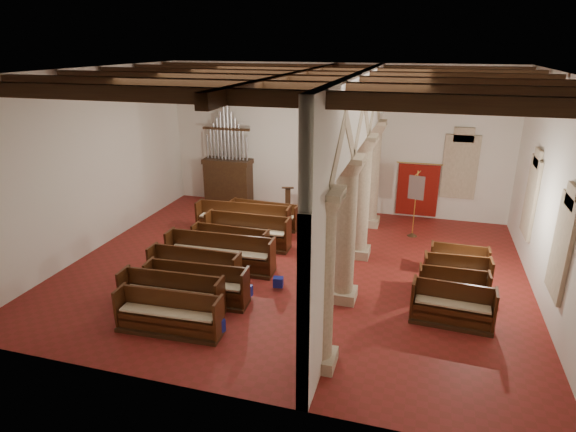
% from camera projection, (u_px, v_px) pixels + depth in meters
% --- Properties ---
extents(floor, '(14.00, 14.00, 0.00)m').
position_uv_depth(floor, '(294.00, 268.00, 15.23)').
color(floor, maroon).
rests_on(floor, ground).
extents(ceiling, '(14.00, 14.00, 0.00)m').
position_uv_depth(ceiling, '(295.00, 71.00, 13.18)').
color(ceiling, black).
rests_on(ceiling, wall_back).
extents(wall_back, '(14.00, 0.02, 6.00)m').
position_uv_depth(wall_back, '(333.00, 139.00, 19.62)').
color(wall_back, white).
rests_on(wall_back, floor).
extents(wall_front, '(14.00, 0.02, 6.00)m').
position_uv_depth(wall_front, '(208.00, 260.00, 8.78)').
color(wall_front, white).
rests_on(wall_front, floor).
extents(wall_left, '(0.02, 12.00, 6.00)m').
position_uv_depth(wall_left, '(92.00, 161.00, 16.02)').
color(wall_left, white).
rests_on(wall_left, floor).
extents(wall_right, '(0.02, 12.00, 6.00)m').
position_uv_depth(wall_right, '(556.00, 197.00, 12.38)').
color(wall_right, white).
rests_on(wall_right, floor).
extents(ceiling_beams, '(13.80, 11.80, 0.30)m').
position_uv_depth(ceiling_beams, '(295.00, 78.00, 13.24)').
color(ceiling_beams, '#382512').
rests_on(ceiling_beams, wall_back).
extents(arcade, '(0.90, 11.90, 6.00)m').
position_uv_depth(arcade, '(356.00, 162.00, 13.54)').
color(arcade, beige).
rests_on(arcade, floor).
extents(window_right_a, '(0.03, 1.00, 2.20)m').
position_uv_depth(window_right_a, '(564.00, 247.00, 11.31)').
color(window_right_a, '#306C52').
rests_on(window_right_a, wall_right).
extents(window_right_b, '(0.03, 1.00, 2.20)m').
position_uv_depth(window_right_b, '(532.00, 198.00, 14.92)').
color(window_right_b, '#306C52').
rests_on(window_right_b, wall_right).
extents(window_back, '(1.00, 0.03, 2.20)m').
position_uv_depth(window_back, '(460.00, 167.00, 18.58)').
color(window_back, '#306C52').
rests_on(window_back, wall_back).
extents(pipe_organ, '(2.10, 0.85, 4.40)m').
position_uv_depth(pipe_organ, '(228.00, 173.00, 20.89)').
color(pipe_organ, '#382512').
rests_on(pipe_organ, floor).
extents(lectern, '(0.56, 0.59, 1.21)m').
position_uv_depth(lectern, '(288.00, 201.00, 19.99)').
color(lectern, '#362011').
rests_on(lectern, floor).
extents(dossal_curtain, '(1.80, 0.07, 2.17)m').
position_uv_depth(dossal_curtain, '(417.00, 190.00, 19.27)').
color(dossal_curtain, maroon).
rests_on(dossal_curtain, floor).
extents(processional_banner, '(0.56, 0.71, 2.48)m').
position_uv_depth(processional_banner, '(414.00, 215.00, 17.49)').
color(processional_banner, '#382512').
rests_on(processional_banner, floor).
extents(hymnal_box_a, '(0.41, 0.38, 0.33)m').
position_uv_depth(hymnal_box_a, '(217.00, 325.00, 11.69)').
color(hymnal_box_a, '#16349A').
rests_on(hymnal_box_a, floor).
extents(hymnal_box_b, '(0.35, 0.29, 0.32)m').
position_uv_depth(hymnal_box_b, '(246.00, 291.00, 13.31)').
color(hymnal_box_b, '#162998').
rests_on(hymnal_box_b, floor).
extents(hymnal_box_c, '(0.32, 0.28, 0.28)m').
position_uv_depth(hymnal_box_c, '(278.00, 282.00, 13.84)').
color(hymnal_box_c, '#161596').
rests_on(hymnal_box_c, floor).
extents(tube_heater_a, '(0.88, 0.11, 0.09)m').
position_uv_depth(tube_heater_a, '(159.00, 325.00, 11.87)').
color(tube_heater_a, white).
rests_on(tube_heater_a, floor).
extents(tube_heater_b, '(1.12, 0.24, 0.11)m').
position_uv_depth(tube_heater_b, '(178.00, 315.00, 12.30)').
color(tube_heater_b, white).
rests_on(tube_heater_b, floor).
extents(nave_pew_0, '(2.69, 0.83, 1.05)m').
position_uv_depth(nave_pew_0, '(170.00, 319.00, 11.79)').
color(nave_pew_0, '#382512').
rests_on(nave_pew_0, floor).
extents(nave_pew_1, '(2.81, 0.86, 1.10)m').
position_uv_depth(nave_pew_1, '(172.00, 300.00, 12.63)').
color(nave_pew_1, '#382512').
rests_on(nave_pew_1, floor).
extents(nave_pew_2, '(2.89, 0.89, 1.08)m').
position_uv_depth(nave_pew_2, '(197.00, 290.00, 13.17)').
color(nave_pew_2, '#382512').
rests_on(nave_pew_2, floor).
extents(nave_pew_3, '(2.77, 0.74, 1.07)m').
position_uv_depth(nave_pew_3, '(195.00, 273.00, 14.13)').
color(nave_pew_3, '#382512').
rests_on(nave_pew_3, floor).
extents(nave_pew_4, '(3.47, 0.88, 1.14)m').
position_uv_depth(nave_pew_4, '(220.00, 258.00, 15.05)').
color(nave_pew_4, '#382512').
rests_on(nave_pew_4, floor).
extents(nave_pew_5, '(2.63, 0.72, 0.98)m').
position_uv_depth(nave_pew_5, '(230.00, 246.00, 16.08)').
color(nave_pew_5, '#382512').
rests_on(nave_pew_5, floor).
extents(nave_pew_6, '(2.98, 0.80, 1.15)m').
position_uv_depth(nave_pew_6, '(248.00, 236.00, 16.74)').
color(nave_pew_6, '#382512').
rests_on(nave_pew_6, floor).
extents(nave_pew_7, '(3.58, 0.92, 1.13)m').
position_uv_depth(nave_pew_7, '(243.00, 224.00, 17.90)').
color(nave_pew_7, '#382512').
rests_on(nave_pew_7, floor).
extents(nave_pew_8, '(2.73, 0.79, 0.98)m').
position_uv_depth(nave_pew_8, '(264.00, 219.00, 18.55)').
color(nave_pew_8, '#382512').
rests_on(nave_pew_8, floor).
extents(aisle_pew_0, '(2.06, 0.83, 1.07)m').
position_uv_depth(aisle_pew_0, '(452.00, 311.00, 12.14)').
color(aisle_pew_0, '#382512').
rests_on(aisle_pew_0, floor).
extents(aisle_pew_1, '(1.86, 0.69, 0.97)m').
position_uv_depth(aisle_pew_1, '(452.00, 291.00, 13.15)').
color(aisle_pew_1, '#382512').
rests_on(aisle_pew_1, floor).
extents(aisle_pew_2, '(1.87, 0.79, 1.05)m').
position_uv_depth(aisle_pew_2, '(456.00, 280.00, 13.74)').
color(aisle_pew_2, '#382512').
rests_on(aisle_pew_2, floor).
extents(aisle_pew_3, '(1.72, 0.67, 0.96)m').
position_uv_depth(aisle_pew_3, '(458.00, 265.00, 14.68)').
color(aisle_pew_3, '#382512').
rests_on(aisle_pew_3, floor).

